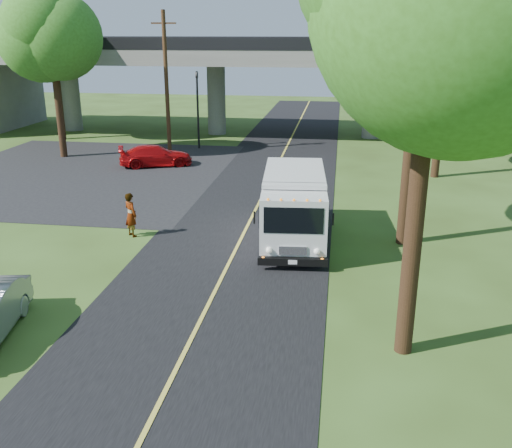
% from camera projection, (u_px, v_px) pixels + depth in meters
% --- Properties ---
extents(ground, '(120.00, 120.00, 0.00)m').
position_uv_depth(ground, '(184.00, 354.00, 14.43)').
color(ground, '#324619').
rests_on(ground, ground).
extents(road, '(7.00, 90.00, 0.02)m').
position_uv_depth(road, '(247.00, 226.00, 23.79)').
color(road, black).
rests_on(road, ground).
extents(parking_lot, '(16.00, 18.00, 0.01)m').
position_uv_depth(parking_lot, '(81.00, 173.00, 32.81)').
color(parking_lot, black).
rests_on(parking_lot, ground).
extents(lane_line, '(0.12, 90.00, 0.01)m').
position_uv_depth(lane_line, '(247.00, 226.00, 23.79)').
color(lane_line, gold).
rests_on(lane_line, road).
extents(overpass, '(54.00, 10.00, 7.30)m').
position_uv_depth(overpass, '(294.00, 75.00, 42.93)').
color(overpass, slate).
rests_on(overpass, ground).
extents(traffic_signal, '(0.18, 0.22, 5.20)m').
position_uv_depth(traffic_signal, '(198.00, 102.00, 38.58)').
color(traffic_signal, black).
rests_on(traffic_signal, ground).
extents(utility_pole, '(1.60, 0.26, 9.00)m').
position_uv_depth(utility_pole, '(166.00, 83.00, 36.46)').
color(utility_pole, '#472D19').
rests_on(utility_pole, ground).
extents(tree_right_far, '(5.77, 5.67, 10.99)m').
position_uv_depth(tree_right_far, '(455.00, 19.00, 29.06)').
color(tree_right_far, '#382314').
rests_on(tree_right_far, ground).
extents(tree_left_lot, '(5.60, 5.50, 10.50)m').
position_uv_depth(tree_left_lot, '(52.00, 28.00, 34.24)').
color(tree_left_lot, '#382314').
rests_on(tree_left_lot, ground).
extents(tree_left_far, '(5.26, 5.16, 9.89)m').
position_uv_depth(tree_left_far, '(54.00, 35.00, 40.42)').
color(tree_left_far, '#382314').
rests_on(tree_left_far, ground).
extents(step_van, '(2.81, 6.49, 2.66)m').
position_uv_depth(step_van, '(294.00, 205.00, 21.82)').
color(step_van, silver).
rests_on(step_van, ground).
extents(red_sedan, '(4.66, 3.24, 1.25)m').
position_uv_depth(red_sedan, '(156.00, 156.00, 34.27)').
color(red_sedan, '#A60A0C').
rests_on(red_sedan, ground).
extents(pedestrian, '(0.77, 0.74, 1.77)m').
position_uv_depth(pedestrian, '(131.00, 215.00, 22.46)').
color(pedestrian, gray).
rests_on(pedestrian, ground).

